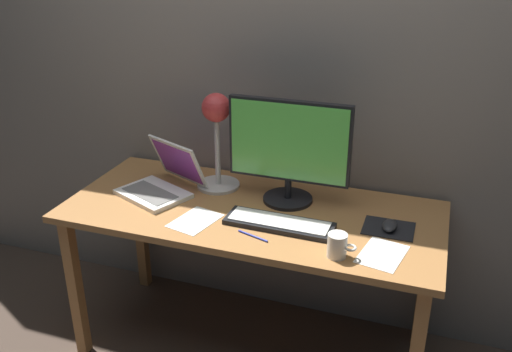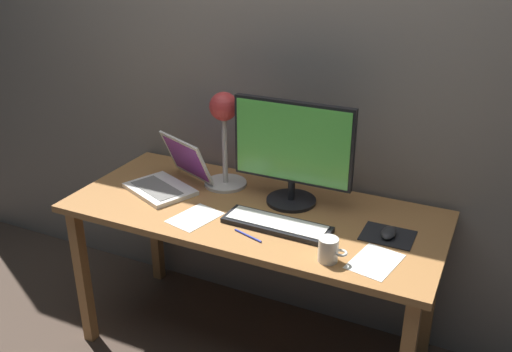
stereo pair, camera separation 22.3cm
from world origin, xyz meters
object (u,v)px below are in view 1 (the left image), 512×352
(coffee_mug, at_px, (338,245))
(mouse, at_px, (390,225))
(keyboard_main, at_px, (279,223))
(desk_lamp, at_px, (217,126))
(monitor, at_px, (289,148))
(pen, at_px, (253,236))
(laptop, at_px, (165,178))

(coffee_mug, bearing_deg, mouse, 58.87)
(keyboard_main, bearing_deg, mouse, 14.71)
(coffee_mug, bearing_deg, desk_lamp, 147.12)
(monitor, height_order, pen, monitor)
(desk_lamp, height_order, coffee_mug, desk_lamp)
(mouse, xyz_separation_m, pen, (-0.49, -0.23, -0.02))
(desk_lamp, bearing_deg, laptop, -149.49)
(mouse, bearing_deg, laptop, 178.18)
(monitor, distance_m, coffee_mug, 0.52)
(keyboard_main, height_order, laptop, laptop)
(monitor, xyz_separation_m, laptop, (-0.55, -0.09, -0.19))
(monitor, bearing_deg, laptop, -171.11)
(desk_lamp, distance_m, coffee_mug, 0.80)
(coffee_mug, relative_size, pen, 0.77)
(mouse, xyz_separation_m, coffee_mug, (-0.16, -0.26, 0.03))
(desk_lamp, relative_size, pen, 3.17)
(keyboard_main, xyz_separation_m, coffee_mug, (0.27, -0.15, 0.03))
(desk_lamp, xyz_separation_m, pen, (0.30, -0.38, -0.29))
(coffee_mug, xyz_separation_m, pen, (-0.34, 0.03, -0.04))
(keyboard_main, xyz_separation_m, desk_lamp, (-0.38, 0.27, 0.28))
(laptop, relative_size, coffee_mug, 3.76)
(laptop, bearing_deg, pen, -26.88)
(laptop, height_order, coffee_mug, laptop)
(coffee_mug, height_order, pen, coffee_mug)
(laptop, relative_size, pen, 2.89)
(coffee_mug, bearing_deg, pen, 174.73)
(keyboard_main, xyz_separation_m, laptop, (-0.58, 0.14, 0.05))
(monitor, height_order, desk_lamp, monitor)
(keyboard_main, height_order, mouse, mouse)
(monitor, relative_size, coffee_mug, 4.90)
(monitor, xyz_separation_m, coffee_mug, (0.30, -0.38, -0.20))
(laptop, bearing_deg, mouse, -1.82)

